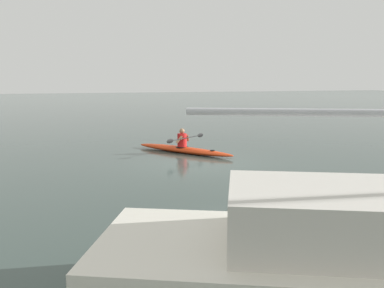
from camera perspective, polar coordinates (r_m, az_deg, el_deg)
The scene contains 3 objects.
ground_plane at distance 14.39m, azimuth 1.45°, elevation -2.74°, with size 160.00×160.00×0.00m, color #384742.
kayak at distance 16.43m, azimuth -1.22°, elevation -0.81°, with size 3.18×4.11×0.25m.
kayaker at distance 16.39m, azimuth -1.35°, elevation 0.71°, with size 2.00×1.46×0.74m.
Camera 1 is at (4.79, 13.25, 2.93)m, focal length 37.98 mm.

